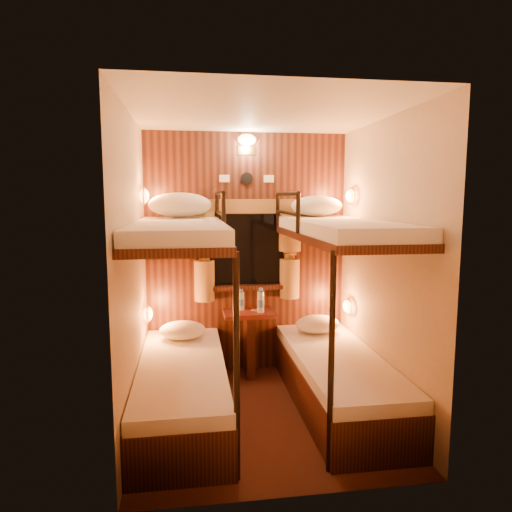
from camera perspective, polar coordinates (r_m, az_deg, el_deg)
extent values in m
plane|color=black|center=(3.96, 0.87, -19.18)|extent=(2.10, 2.10, 0.00)
plane|color=silver|center=(3.60, 0.95, 17.47)|extent=(2.10, 2.10, 0.00)
plane|color=#C6B293|center=(4.62, -1.19, 0.29)|extent=(2.40, 0.00, 2.40)
plane|color=#C6B293|center=(2.57, 4.70, -5.44)|extent=(2.40, 0.00, 2.40)
plane|color=#C6B293|center=(3.57, -15.17, -2.08)|extent=(0.00, 2.40, 2.40)
plane|color=#C6B293|center=(3.87, 15.68, -1.36)|extent=(0.00, 2.40, 2.40)
cube|color=black|center=(4.60, -1.17, 0.27)|extent=(2.00, 0.03, 2.40)
cube|color=black|center=(3.91, -9.18, -16.82)|extent=(0.70, 1.90, 0.35)
cube|color=white|center=(3.82, -9.25, -13.74)|extent=(0.68, 1.88, 0.10)
cube|color=black|center=(3.58, -9.60, 2.15)|extent=(0.70, 1.90, 0.06)
cube|color=white|center=(3.57, -9.62, 3.43)|extent=(0.68, 1.88, 0.10)
cylinder|color=black|center=(2.87, -2.44, -13.95)|extent=(0.04, 0.04, 1.45)
cylinder|color=black|center=(4.45, -4.90, 5.68)|extent=(0.04, 0.04, 0.32)
cylinder|color=black|center=(3.61, -4.06, 5.30)|extent=(0.04, 0.04, 0.32)
cylinder|color=black|center=(4.03, -4.55, 7.79)|extent=(0.04, 0.85, 0.04)
cylinder|color=black|center=(4.03, -4.52, 5.37)|extent=(0.03, 0.85, 0.03)
cube|color=black|center=(4.09, 10.09, -15.68)|extent=(0.70, 1.90, 0.35)
cube|color=white|center=(4.01, 10.16, -12.72)|extent=(0.68, 1.88, 0.10)
cube|color=black|center=(3.78, 10.52, 2.40)|extent=(0.70, 1.90, 0.06)
cube|color=white|center=(3.78, 10.55, 3.61)|extent=(0.68, 1.88, 0.10)
cylinder|color=black|center=(2.99, 9.38, -13.17)|extent=(0.04, 0.04, 1.45)
cylinder|color=black|center=(4.53, 2.74, 5.73)|extent=(0.04, 0.04, 0.32)
cylinder|color=black|center=(3.70, 5.28, 5.34)|extent=(0.04, 0.04, 0.32)
cylinder|color=black|center=(4.11, 3.90, 7.78)|extent=(0.04, 0.85, 0.04)
cylinder|color=black|center=(4.12, 3.88, 5.42)|extent=(0.03, 0.85, 0.03)
cube|color=black|center=(4.57, -1.14, 0.86)|extent=(0.98, 0.02, 0.78)
cube|color=black|center=(4.57, -1.12, 0.84)|extent=(0.90, 0.01, 0.70)
cube|color=black|center=(4.59, -1.06, -3.93)|extent=(1.00, 0.12, 0.04)
cube|color=olive|center=(4.51, -1.10, 6.24)|extent=(1.10, 0.06, 0.14)
cylinder|color=olive|center=(4.48, -6.54, 2.98)|extent=(0.22, 0.22, 0.40)
cylinder|color=olive|center=(4.50, -6.50, 0.06)|extent=(0.11, 0.11, 0.12)
cylinder|color=olive|center=(4.54, -6.45, -3.07)|extent=(0.20, 0.20, 0.40)
torus|color=#C28839|center=(4.50, -6.50, 0.06)|extent=(0.14, 0.14, 0.02)
cylinder|color=olive|center=(4.59, 4.27, 3.11)|extent=(0.22, 0.22, 0.40)
cylinder|color=olive|center=(4.61, 4.24, 0.26)|extent=(0.11, 0.11, 0.12)
cylinder|color=olive|center=(4.65, 4.21, -2.80)|extent=(0.20, 0.20, 0.40)
torus|color=#C28839|center=(4.61, 4.24, 0.26)|extent=(0.14, 0.14, 0.02)
cylinder|color=black|center=(4.55, -1.16, 9.65)|extent=(0.12, 0.02, 0.12)
cube|color=silver|center=(4.53, -3.96, 9.65)|extent=(0.10, 0.01, 0.07)
cube|color=silver|center=(4.58, 1.61, 9.63)|extent=(0.10, 0.01, 0.07)
cube|color=#C28839|center=(4.57, -1.17, 13.04)|extent=(0.18, 0.01, 0.08)
ellipsoid|color=#FFCC8C|center=(4.56, -1.14, 14.31)|extent=(0.18, 0.09, 0.11)
ellipsoid|color=orange|center=(4.35, -13.34, -7.07)|extent=(0.08, 0.20, 0.13)
torus|color=#C28839|center=(4.35, -13.34, -7.07)|extent=(0.02, 0.17, 0.17)
ellipsoid|color=orange|center=(4.21, -13.77, 7.31)|extent=(0.08, 0.20, 0.13)
torus|color=#C28839|center=(4.21, -13.77, 7.31)|extent=(0.02, 0.17, 0.17)
ellipsoid|color=orange|center=(4.59, 11.43, -6.24)|extent=(0.08, 0.20, 0.13)
torus|color=#C28839|center=(4.59, 11.43, -6.24)|extent=(0.02, 0.17, 0.17)
ellipsoid|color=orange|center=(4.47, 11.79, 7.36)|extent=(0.08, 0.20, 0.13)
torus|color=#C28839|center=(4.47, 11.79, 7.36)|extent=(0.02, 0.17, 0.17)
cube|color=#5C2015|center=(4.53, -0.85, -7.20)|extent=(0.50, 0.34, 0.04)
cube|color=black|center=(4.62, -0.84, -11.10)|extent=(0.08, 0.30, 0.61)
cube|color=maroon|center=(4.52, -0.85, -6.93)|extent=(0.30, 0.34, 0.01)
cylinder|color=#99BFE5|center=(4.55, -1.86, -5.68)|extent=(0.06, 0.06, 0.18)
cylinder|color=#436ECA|center=(4.55, -1.86, -5.79)|extent=(0.06, 0.06, 0.06)
cylinder|color=#436ECA|center=(4.53, -1.86, -4.31)|extent=(0.03, 0.03, 0.03)
cylinder|color=#99BFE5|center=(4.45, 0.59, -5.79)|extent=(0.07, 0.07, 0.21)
cylinder|color=#436ECA|center=(4.46, 0.59, -5.92)|extent=(0.07, 0.07, 0.07)
cylinder|color=#436ECA|center=(4.43, 0.59, -4.20)|extent=(0.04, 0.04, 0.03)
cube|color=silver|center=(4.55, -0.13, -6.83)|extent=(0.09, 0.08, 0.01)
cube|color=silver|center=(4.62, 0.54, -6.60)|extent=(0.07, 0.06, 0.01)
ellipsoid|color=white|center=(4.35, -9.17, -9.13)|extent=(0.43, 0.31, 0.17)
ellipsoid|color=white|center=(4.53, 7.69, -8.43)|extent=(0.44, 0.31, 0.17)
ellipsoid|color=white|center=(4.21, -9.49, 6.32)|extent=(0.57, 0.41, 0.22)
ellipsoid|color=white|center=(4.46, 7.58, 6.23)|extent=(0.50, 0.36, 0.20)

